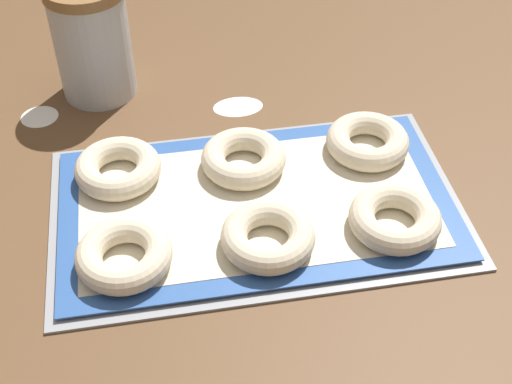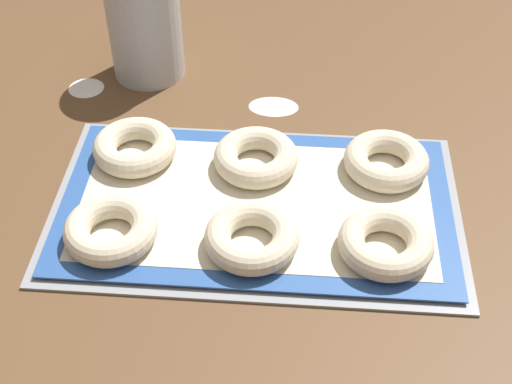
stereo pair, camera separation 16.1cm
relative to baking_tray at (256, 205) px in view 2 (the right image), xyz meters
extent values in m
plane|color=brown|center=(0.01, 0.00, 0.00)|extent=(2.80, 2.80, 0.00)
cube|color=#93969B|center=(0.00, 0.00, 0.00)|extent=(0.52, 0.31, 0.01)
cube|color=#2D569E|center=(0.00, 0.00, 0.01)|extent=(0.50, 0.28, 0.00)
cube|color=beige|center=(0.00, 0.00, 0.01)|extent=(0.45, 0.23, 0.00)
torus|color=beige|center=(-0.17, -0.08, 0.02)|extent=(0.11, 0.11, 0.03)
torus|color=beige|center=(0.00, -0.08, 0.02)|extent=(0.11, 0.11, 0.03)
torus|color=beige|center=(0.16, -0.08, 0.02)|extent=(0.11, 0.11, 0.03)
torus|color=beige|center=(-0.17, 0.08, 0.02)|extent=(0.11, 0.11, 0.03)
torus|color=beige|center=(-0.01, 0.07, 0.02)|extent=(0.11, 0.11, 0.03)
torus|color=beige|center=(0.17, 0.07, 0.02)|extent=(0.11, 0.11, 0.03)
cylinder|color=silver|center=(-0.19, 0.30, 0.08)|extent=(0.11, 0.11, 0.16)
ellipsoid|color=white|center=(-0.28, 0.24, 0.00)|extent=(0.06, 0.05, 0.00)
ellipsoid|color=white|center=(0.01, 0.22, 0.00)|extent=(0.08, 0.05, 0.00)
camera|label=1|loc=(-0.11, -0.64, 0.64)|focal=50.00mm
camera|label=2|loc=(0.05, -0.65, 0.64)|focal=50.00mm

